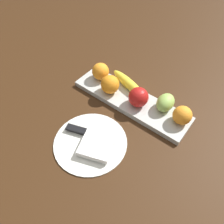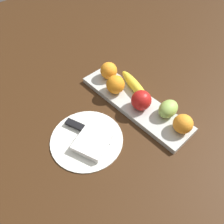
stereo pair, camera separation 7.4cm
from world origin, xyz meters
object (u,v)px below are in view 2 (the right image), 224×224
Objects in this scene: orange_center at (183,124)px; orange_near_apple at (115,85)px; fruit_tray at (134,103)px; orange_near_banana at (109,71)px; grape_bunch at (168,109)px; apple at (141,100)px; dinner_plate at (87,139)px; banana at (135,86)px; folded_napkin at (92,142)px; knife at (81,128)px.

orange_near_apple is at bearing -173.22° from orange_center.
orange_near_banana is (-0.17, 0.02, 0.04)m from fruit_tray.
fruit_tray is at bearing -162.95° from grape_bunch.
dinner_plate is at bearing -98.89° from apple.
apple is 0.38× the size of banana.
fruit_tray is 5.84× the size of grape_bunch.
apple is 0.23m from dinner_plate.
folded_napkin is (0.12, -0.22, -0.04)m from orange_near_apple.
apple reaches higher than folded_napkin.
grape_bunch is at bearing 71.27° from folded_napkin.
fruit_tray is 0.23m from knife.
knife is at bearing -122.55° from grape_bunch.
banana reaches higher than fruit_tray.
orange_near_apple is at bearing -175.43° from apple.
apple is 0.16m from orange_center.
grape_bunch is (0.12, 0.04, 0.04)m from fruit_tray.
dinner_plate is (-0.12, -0.27, -0.04)m from grape_bunch.
orange_near_banana reaches higher than knife.
orange_near_apple is (-0.12, -0.01, -0.00)m from apple.
apple reaches higher than orange_center.
fruit_tray and knife have the same top height.
folded_napkin is (0.03, 0.00, 0.02)m from dinner_plate.
grape_bunch is at bearing 27.13° from apple.
banana is at bearing 12.07° from orange_near_banana.
orange_near_apple is 0.29× the size of dinner_plate.
apple is 0.92× the size of grape_bunch.
folded_napkin is (-0.09, -0.27, -0.03)m from grape_bunch.
grape_bunch is at bearing 17.05° from fruit_tray.
orange_near_banana is at bearing 172.90° from fruit_tray.
grape_bunch is at bearing 3.31° from orange_near_banana.
dinner_plate is (-0.00, -0.23, -0.01)m from fruit_tray.
orange_center is at bearing 4.92° from fruit_tray.
knife is at bearing -100.99° from fruit_tray.
knife is (0.00, -0.27, -0.03)m from banana.
orange_near_banana is 0.86× the size of grape_bunch.
apple is (0.04, -0.01, 0.05)m from fruit_tray.
folded_napkin is (0.03, -0.23, 0.01)m from fruit_tray.
grape_bunch is 0.30m from dinner_plate.
fruit_tray is 0.07m from banana.
banana is at bearing 70.89° from knife.
banana is 0.29m from dinner_plate.
orange_near_apple reaches higher than folded_napkin.
fruit_tray is at bearing -30.36° from banana.
orange_near_banana is 0.31m from dinner_plate.
folded_napkin is at bearing -52.10° from orange_near_banana.
banana is 1.08× the size of knife.
orange_center is at bearing 8.45° from apple.
apple is 0.12m from orange_near_apple.
banana is at bearing 176.75° from grape_bunch.
folded_napkin is at bearing -82.52° from fruit_tray.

